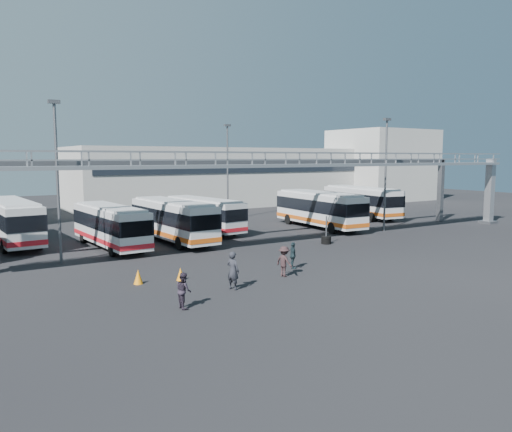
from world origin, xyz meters
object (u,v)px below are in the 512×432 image
bus_3 (173,219)px  pedestrian_d (293,255)px  light_pole_left (57,173)px  pedestrian_c (284,261)px  bus_2 (110,225)px  bus_4 (203,213)px  light_pole_back (228,167)px  bus_1 (12,220)px  bus_8 (361,201)px  bus_6 (319,208)px  pedestrian_a (233,271)px  light_pole_mid (386,168)px  tire_stack (326,239)px  pedestrian_b (184,290)px  cone_right (181,274)px  bus_7 (320,204)px  cone_left (138,277)px

bus_3 → pedestrian_d: bearing=-82.0°
light_pole_left → pedestrian_d: bearing=-38.3°
pedestrian_c → pedestrian_d: bearing=-61.2°
bus_2 → bus_3: bus_3 is taller
bus_4 → light_pole_back: bearing=40.4°
bus_1 → bus_8: 35.26m
light_pole_left → bus_6: size_ratio=0.89×
bus_6 → pedestrian_d: size_ratio=7.05×
light_pole_back → bus_1: (-21.71, -4.74, -3.82)m
light_pole_left → pedestrian_c: 15.21m
bus_3 → pedestrian_a: (-3.15, -15.07, -0.86)m
light_pole_mid → bus_2: (-23.71, 4.83, -3.98)m
bus_2 → bus_4: bus_2 is taller
bus_1 → light_pole_back: bearing=9.2°
tire_stack → bus_2: bearing=153.4°
bus_1 → pedestrian_c: 22.92m
pedestrian_b → pedestrian_c: pedestrian_c is taller
light_pole_back → cone_right: size_ratio=14.51×
light_pole_back → pedestrian_c: light_pole_back is taller
bus_6 → tire_stack: 9.04m
tire_stack → pedestrian_d: bearing=-142.9°
bus_2 → pedestrian_c: size_ratio=6.06×
light_pole_left → light_pole_back: (20.00, 14.00, 0.00)m
cone_right → bus_2: bearing=91.5°
pedestrian_b → pedestrian_d: pedestrian_b is taller
light_pole_mid → bus_1: bearing=160.9°
bus_8 → pedestrian_a: (-27.43, -18.95, -0.91)m
bus_2 → cone_right: bearing=-91.5°
bus_8 → pedestrian_a: size_ratio=5.85×
light_pole_left → pedestrian_c: (9.91, -10.47, -4.86)m
light_pole_left → tire_stack: 20.00m
bus_1 → bus_7: size_ratio=1.13×
bus_7 → cone_right: 29.30m
light_pole_left → cone_left: light_pole_left is taller
bus_6 → pedestrian_c: 20.15m
light_pole_back → tire_stack: light_pole_back is taller
bus_7 → bus_1: bearing=-176.7°
pedestrian_b → bus_4: bearing=-25.6°
tire_stack → bus_3: bearing=143.3°
light_pole_back → bus_2: light_pole_back is taller
light_pole_back → bus_4: size_ratio=0.99×
bus_3 → bus_6: size_ratio=0.97×
light_pole_left → cone_right: 10.79m
pedestrian_d → pedestrian_c: bearing=159.3°
light_pole_mid → bus_3: 19.75m
bus_1 → pedestrian_a: bearing=-72.4°
bus_8 → cone_left: 34.71m
bus_6 → light_pole_mid: bearing=-47.2°
bus_8 → bus_2: bearing=-165.4°
bus_1 → bus_4: bus_1 is taller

